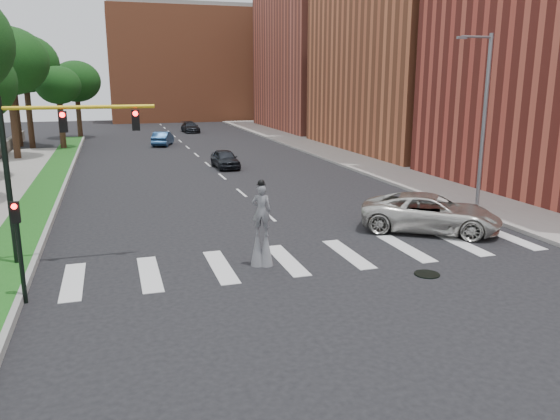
# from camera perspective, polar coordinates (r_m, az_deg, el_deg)

# --- Properties ---
(ground_plane) EXTENTS (160.00, 160.00, 0.00)m
(ground_plane) POSITION_cam_1_polar(r_m,az_deg,el_deg) (20.57, 4.97, -5.76)
(ground_plane) COLOR black
(ground_plane) RESTS_ON ground
(grass_median) EXTENTS (2.00, 60.00, 0.25)m
(grass_median) POSITION_cam_1_polar(r_m,az_deg,el_deg) (38.75, -23.00, 2.55)
(grass_median) COLOR #175017
(grass_median) RESTS_ON ground
(median_curb) EXTENTS (0.20, 60.00, 0.28)m
(median_curb) POSITION_cam_1_polar(r_m,az_deg,el_deg) (38.65, -21.45, 2.69)
(median_curb) COLOR gray
(median_curb) RESTS_ON ground
(sidewalk_right) EXTENTS (5.00, 90.00, 0.18)m
(sidewalk_right) POSITION_cam_1_polar(r_m,az_deg,el_deg) (47.81, 7.64, 5.35)
(sidewalk_right) COLOR gray
(sidewalk_right) RESTS_ON ground
(manhole) EXTENTS (0.90, 0.90, 0.04)m
(manhole) POSITION_cam_1_polar(r_m,az_deg,el_deg) (20.21, 15.10, -6.49)
(manhole) COLOR black
(manhole) RESTS_ON ground
(building_mid) EXTENTS (16.00, 22.00, 24.00)m
(building_mid) POSITION_cam_1_polar(r_m,az_deg,el_deg) (56.50, 15.05, 18.38)
(building_mid) COLOR #B85F3A
(building_mid) RESTS_ON ground
(building_far) EXTENTS (16.00, 22.00, 20.00)m
(building_far) POSITION_cam_1_polar(r_m,az_deg,el_deg) (77.80, 5.24, 15.83)
(building_far) COLOR #AF5340
(building_far) RESTS_ON ground
(building_backdrop) EXTENTS (26.00, 14.00, 18.00)m
(building_backdrop) POSITION_cam_1_polar(r_m,az_deg,el_deg) (96.91, -9.54, 14.64)
(building_backdrop) COLOR #B85F3A
(building_backdrop) RESTS_ON ground
(streetlight) EXTENTS (2.05, 0.20, 9.00)m
(streetlight) POSITION_cam_1_polar(r_m,az_deg,el_deg) (30.21, 20.44, 9.12)
(streetlight) COLOR slate
(streetlight) RESTS_ON ground
(traffic_signal) EXTENTS (5.30, 0.23, 6.20)m
(traffic_signal) POSITION_cam_1_polar(r_m,az_deg,el_deg) (21.25, -23.56, 5.30)
(traffic_signal) COLOR black
(traffic_signal) RESTS_ON ground
(secondary_signal) EXTENTS (0.25, 0.21, 3.23)m
(secondary_signal) POSITION_cam_1_polar(r_m,az_deg,el_deg) (18.34, -25.62, -3.11)
(secondary_signal) COLOR black
(secondary_signal) RESTS_ON ground
(stilt_performer) EXTENTS (0.82, 0.68, 3.26)m
(stilt_performer) POSITION_cam_1_polar(r_m,az_deg,el_deg) (20.09, -1.93, -2.14)
(stilt_performer) COLOR #322014
(stilt_performer) RESTS_ON ground
(suv_crossing) EXTENTS (6.69, 5.81, 1.71)m
(suv_crossing) POSITION_cam_1_polar(r_m,az_deg,el_deg) (25.70, 15.47, -0.30)
(suv_crossing) COLOR beige
(suv_crossing) RESTS_ON ground
(car_near) EXTENTS (1.85, 4.26, 1.43)m
(car_near) POSITION_cam_1_polar(r_m,az_deg,el_deg) (42.96, -5.76, 5.33)
(car_near) COLOR black
(car_near) RESTS_ON ground
(car_mid) EXTENTS (2.77, 4.71, 1.47)m
(car_mid) POSITION_cam_1_polar(r_m,az_deg,el_deg) (58.83, -12.15, 7.32)
(car_mid) COLOR navy
(car_mid) RESTS_ON ground
(car_far) EXTENTS (2.17, 4.70, 1.33)m
(car_far) POSITION_cam_1_polar(r_m,az_deg,el_deg) (72.92, -9.35, 8.52)
(car_far) COLOR black
(car_far) RESTS_ON ground
(tree_4) EXTENTS (6.62, 6.62, 11.06)m
(tree_4) POSITION_cam_1_polar(r_m,az_deg,el_deg) (51.77, -26.62, 13.71)
(tree_4) COLOR #322014
(tree_4) RESTS_ON ground
(tree_5) EXTENTS (6.58, 6.58, 11.54)m
(tree_5) POSITION_cam_1_polar(r_m,az_deg,el_deg) (62.52, -26.30, 13.92)
(tree_5) COLOR #322014
(tree_5) RESTS_ON ground
(tree_6) EXTENTS (4.21, 4.21, 8.02)m
(tree_6) POSITION_cam_1_polar(r_m,az_deg,el_deg) (57.24, -22.17, 11.90)
(tree_6) COLOR #322014
(tree_6) RESTS_ON ground
(tree_7) EXTENTS (5.53, 5.53, 8.89)m
(tree_7) POSITION_cam_1_polar(r_m,az_deg,el_deg) (68.82, -20.54, 12.44)
(tree_7) COLOR #322014
(tree_7) RESTS_ON ground
(tree_8) EXTENTS (6.58, 6.58, 11.06)m
(tree_8) POSITION_cam_1_polar(r_m,az_deg,el_deg) (60.40, -25.19, 13.64)
(tree_8) COLOR #322014
(tree_8) RESTS_ON ground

